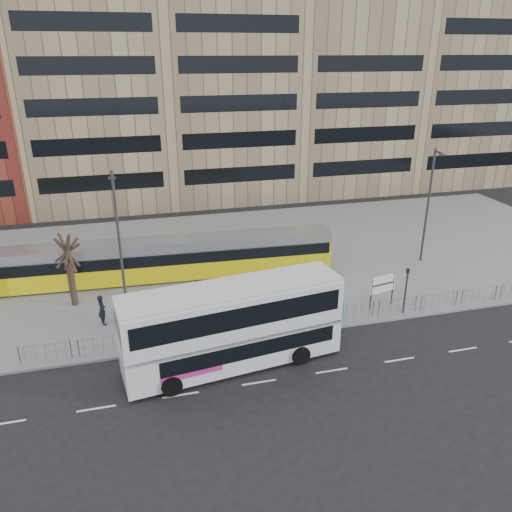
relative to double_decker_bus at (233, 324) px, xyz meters
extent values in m
plane|color=black|center=(2.91, 2.07, -2.51)|extent=(120.00, 120.00, 0.00)
cube|color=slate|center=(2.91, 14.07, -2.43)|extent=(64.00, 24.00, 0.15)
cube|color=gray|center=(2.91, 2.12, -2.43)|extent=(64.00, 0.25, 0.17)
cube|color=tan|center=(-7.09, 36.07, 8.49)|extent=(14.00, 16.00, 22.00)
cube|color=tan|center=(6.91, 36.07, 9.49)|extent=(14.00, 16.00, 24.00)
cube|color=tan|center=(20.91, 36.07, 7.99)|extent=(14.00, 16.00, 21.00)
cube|color=tan|center=(34.91, 36.07, 8.99)|extent=(14.00, 16.00, 23.00)
cylinder|color=gray|center=(4.91, 2.57, -1.31)|extent=(32.00, 0.05, 0.05)
cylinder|color=gray|center=(4.91, 2.57, -1.81)|extent=(32.00, 0.04, 0.04)
cylinder|color=gray|center=(-11.09, 2.57, -1.81)|extent=(0.07, 0.07, 1.10)
cube|color=white|center=(3.91, -1.93, -2.50)|extent=(62.00, 0.12, 0.01)
cube|color=silver|center=(0.00, 0.00, -1.40)|extent=(11.85, 4.19, 1.79)
cube|color=silver|center=(0.00, 0.00, 0.81)|extent=(11.85, 4.19, 2.21)
cube|color=silver|center=(0.00, 0.00, 1.97)|extent=(11.83, 4.08, 0.32)
cube|color=black|center=(0.52, 0.07, -0.98)|extent=(9.76, 3.95, 0.90)
cube|color=black|center=(0.00, 0.00, 1.02)|extent=(11.22, 4.14, 1.16)
cube|color=#C22680|center=(-2.61, -0.35, -1.45)|extent=(3.49, 3.11, 0.53)
cylinder|color=black|center=(3.52, -0.89, -1.98)|extent=(1.09, 0.45, 1.05)
cylinder|color=black|center=(3.17, 1.77, -1.98)|extent=(1.09, 0.45, 1.05)
cylinder|color=black|center=(-3.48, -1.82, -1.98)|extent=(1.09, 0.45, 1.05)
cylinder|color=black|center=(-3.83, 0.85, -1.98)|extent=(1.09, 0.45, 1.05)
cube|color=yellow|center=(-2.78, 11.78, -1.50)|extent=(25.24, 3.63, 1.44)
cube|color=black|center=(-2.78, 11.78, -0.52)|extent=(24.89, 3.65, 0.81)
cube|color=#9E9EA2|center=(-2.78, 11.78, 0.25)|extent=(25.23, 3.44, 0.72)
cube|color=yellow|center=(9.24, 11.18, -0.92)|extent=(1.18, 2.07, 2.34)
cylinder|color=#2D2D30|center=(-2.78, 11.78, -0.83)|extent=(2.25, 2.25, 2.70)
cube|color=#2D2D30|center=(5.29, 11.38, -2.13)|extent=(2.80, 2.39, 0.45)
cube|color=#2D2D30|center=(-10.86, 12.19, -2.13)|extent=(2.80, 2.39, 0.45)
cylinder|color=#2D2D30|center=(9.77, 3.46, -1.24)|extent=(0.10, 0.10, 2.24)
cylinder|color=#2D2D30|center=(11.49, 3.81, -1.24)|extent=(0.10, 0.10, 2.24)
cube|color=white|center=(10.63, 3.63, -0.70)|extent=(1.93, 0.46, 1.17)
cylinder|color=#2D2D30|center=(7.06, 2.47, -1.99)|extent=(0.06, 0.06, 0.73)
cube|color=#0EADC9|center=(7.06, 2.47, -1.54)|extent=(0.71, 0.28, 1.09)
cube|color=white|center=(7.06, 2.44, -1.54)|extent=(0.44, 0.15, 0.46)
imported|color=black|center=(-6.89, 5.94, -1.39)|extent=(0.69, 0.83, 1.94)
cylinder|color=#2D2D30|center=(-3.97, 3.59, -0.86)|extent=(0.12, 0.12, 3.00)
imported|color=#2D2D30|center=(-3.97, 3.59, 0.24)|extent=(0.19, 0.22, 1.00)
cylinder|color=#2D2D30|center=(11.66, 2.57, -0.86)|extent=(0.12, 0.12, 3.00)
imported|color=#2D2D30|center=(11.66, 2.57, 0.24)|extent=(0.21, 0.24, 1.00)
cylinder|color=#2D2D30|center=(-5.53, 9.41, 2.00)|extent=(0.18, 0.18, 8.72)
cylinder|color=#2D2D30|center=(-5.53, 9.01, 6.17)|extent=(0.14, 0.90, 0.14)
cube|color=#2D2D30|center=(-5.53, 8.56, 6.07)|extent=(0.45, 0.20, 0.12)
cylinder|color=#2D2D30|center=(17.41, 9.89, 2.10)|extent=(0.18, 0.18, 8.92)
cylinder|color=#2D2D30|center=(17.41, 9.49, 6.36)|extent=(0.14, 0.90, 0.14)
cube|color=#2D2D30|center=(17.41, 9.04, 6.26)|extent=(0.45, 0.20, 0.12)
cylinder|color=black|center=(-8.78, 9.05, -0.41)|extent=(0.44, 0.44, 3.88)
camera|label=1|loc=(-4.53, -22.29, 13.28)|focal=35.00mm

